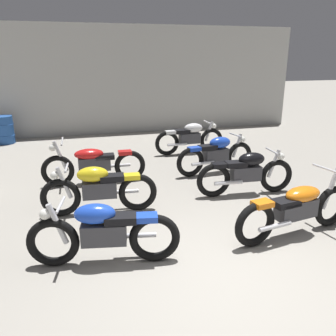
{
  "coord_description": "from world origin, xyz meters",
  "views": [
    {
      "loc": [
        -1.73,
        -3.35,
        2.62
      ],
      "look_at": [
        0.0,
        2.83,
        0.55
      ],
      "focal_mm": 37.54,
      "sensor_mm": 36.0,
      "label": 1
    }
  ],
  "objects_px": {
    "oil_drum": "(4,130)",
    "motorcycle_left_row_2": "(94,163)",
    "motorcycle_left_row_0": "(103,232)",
    "motorcycle_right_row_3": "(190,137)",
    "motorcycle_left_row_1": "(99,188)",
    "motorcycle_right_row_2": "(216,154)",
    "motorcycle_right_row_1": "(246,172)",
    "motorcycle_right_row_0": "(297,208)"
  },
  "relations": [
    {
      "from": "motorcycle_left_row_1",
      "to": "motorcycle_right_row_1",
      "type": "xyz_separation_m",
      "value": [
        2.83,
        0.11,
        0.0
      ]
    },
    {
      "from": "motorcycle_right_row_0",
      "to": "motorcycle_right_row_2",
      "type": "bearing_deg",
      "value": 89.78
    },
    {
      "from": "motorcycle_left_row_0",
      "to": "motorcycle_left_row_1",
      "type": "xyz_separation_m",
      "value": [
        0.08,
        1.58,
        0.0
      ]
    },
    {
      "from": "oil_drum",
      "to": "motorcycle_left_row_2",
      "type": "bearing_deg",
      "value": -61.41
    },
    {
      "from": "motorcycle_left_row_0",
      "to": "motorcycle_right_row_3",
      "type": "bearing_deg",
      "value": 59.52
    },
    {
      "from": "motorcycle_left_row_0",
      "to": "motorcycle_right_row_0",
      "type": "xyz_separation_m",
      "value": [
        2.86,
        -0.01,
        -0.01
      ]
    },
    {
      "from": "motorcycle_left_row_0",
      "to": "motorcycle_right_row_1",
      "type": "distance_m",
      "value": 3.36
    },
    {
      "from": "motorcycle_left_row_0",
      "to": "motorcycle_left_row_2",
      "type": "height_order",
      "value": "motorcycle_left_row_2"
    },
    {
      "from": "motorcycle_right_row_0",
      "to": "motorcycle_right_row_2",
      "type": "height_order",
      "value": "motorcycle_right_row_0"
    },
    {
      "from": "motorcycle_left_row_2",
      "to": "motorcycle_right_row_0",
      "type": "height_order",
      "value": "same"
    },
    {
      "from": "motorcycle_right_row_1",
      "to": "oil_drum",
      "type": "distance_m",
      "value": 7.8
    },
    {
      "from": "motorcycle_right_row_3",
      "to": "motorcycle_left_row_0",
      "type": "bearing_deg",
      "value": -120.48
    },
    {
      "from": "motorcycle_right_row_3",
      "to": "motorcycle_right_row_0",
      "type": "bearing_deg",
      "value": -89.87
    },
    {
      "from": "motorcycle_left_row_0",
      "to": "oil_drum",
      "type": "bearing_deg",
      "value": 106.92
    },
    {
      "from": "motorcycle_left_row_1",
      "to": "motorcycle_right_row_2",
      "type": "relative_size",
      "value": 1.0
    },
    {
      "from": "motorcycle_left_row_2",
      "to": "motorcycle_right_row_2",
      "type": "relative_size",
      "value": 1.1
    },
    {
      "from": "motorcycle_right_row_1",
      "to": "motorcycle_right_row_3",
      "type": "distance_m",
      "value": 3.15
    },
    {
      "from": "motorcycle_right_row_1",
      "to": "motorcycle_left_row_0",
      "type": "bearing_deg",
      "value": -149.94
    },
    {
      "from": "motorcycle_left_row_0",
      "to": "oil_drum",
      "type": "distance_m",
      "value": 7.84
    },
    {
      "from": "motorcycle_right_row_1",
      "to": "motorcycle_right_row_2",
      "type": "relative_size",
      "value": 1.0
    },
    {
      "from": "motorcycle_left_row_1",
      "to": "motorcycle_right_row_3",
      "type": "bearing_deg",
      "value": 49.71
    },
    {
      "from": "motorcycle_right_row_1",
      "to": "motorcycle_right_row_3",
      "type": "bearing_deg",
      "value": 91.16
    },
    {
      "from": "motorcycle_left_row_2",
      "to": "motorcycle_right_row_3",
      "type": "relative_size",
      "value": 1.1
    },
    {
      "from": "motorcycle_left_row_1",
      "to": "motorcycle_right_row_1",
      "type": "bearing_deg",
      "value": 2.13
    },
    {
      "from": "motorcycle_right_row_3",
      "to": "oil_drum",
      "type": "relative_size",
      "value": 2.32
    },
    {
      "from": "motorcycle_left_row_1",
      "to": "oil_drum",
      "type": "xyz_separation_m",
      "value": [
        -2.37,
        5.93,
        -0.03
      ]
    },
    {
      "from": "motorcycle_right_row_1",
      "to": "motorcycle_left_row_2",
      "type": "bearing_deg",
      "value": 152.95
    },
    {
      "from": "motorcycle_right_row_1",
      "to": "oil_drum",
      "type": "bearing_deg",
      "value": 131.74
    },
    {
      "from": "motorcycle_right_row_2",
      "to": "motorcycle_left_row_2",
      "type": "bearing_deg",
      "value": 179.09
    },
    {
      "from": "motorcycle_right_row_2",
      "to": "motorcycle_right_row_3",
      "type": "xyz_separation_m",
      "value": [
        -0.02,
        1.77,
        0.0
      ]
    },
    {
      "from": "motorcycle_left_row_1",
      "to": "motorcycle_right_row_1",
      "type": "relative_size",
      "value": 1.0
    },
    {
      "from": "motorcycle_right_row_3",
      "to": "motorcycle_right_row_1",
      "type": "bearing_deg",
      "value": -88.84
    },
    {
      "from": "motorcycle_right_row_1",
      "to": "motorcycle_right_row_2",
      "type": "xyz_separation_m",
      "value": [
        -0.04,
        1.39,
        0.0
      ]
    },
    {
      "from": "motorcycle_left_row_1",
      "to": "motorcycle_left_row_0",
      "type": "bearing_deg",
      "value": -93.05
    },
    {
      "from": "motorcycle_left_row_2",
      "to": "motorcycle_right_row_2",
      "type": "bearing_deg",
      "value": -0.91
    },
    {
      "from": "motorcycle_left_row_2",
      "to": "motorcycle_right_row_1",
      "type": "height_order",
      "value": "motorcycle_left_row_2"
    },
    {
      "from": "motorcycle_left_row_2",
      "to": "oil_drum",
      "type": "distance_m",
      "value": 5.0
    },
    {
      "from": "motorcycle_left_row_0",
      "to": "oil_drum",
      "type": "height_order",
      "value": "motorcycle_left_row_0"
    },
    {
      "from": "motorcycle_right_row_0",
      "to": "oil_drum",
      "type": "distance_m",
      "value": 9.1
    },
    {
      "from": "motorcycle_right_row_3",
      "to": "motorcycle_left_row_1",
      "type": "bearing_deg",
      "value": -130.29
    },
    {
      "from": "motorcycle_right_row_0",
      "to": "motorcycle_right_row_1",
      "type": "relative_size",
      "value": 1.09
    },
    {
      "from": "motorcycle_left_row_0",
      "to": "motorcycle_right_row_3",
      "type": "distance_m",
      "value": 5.61
    }
  ]
}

